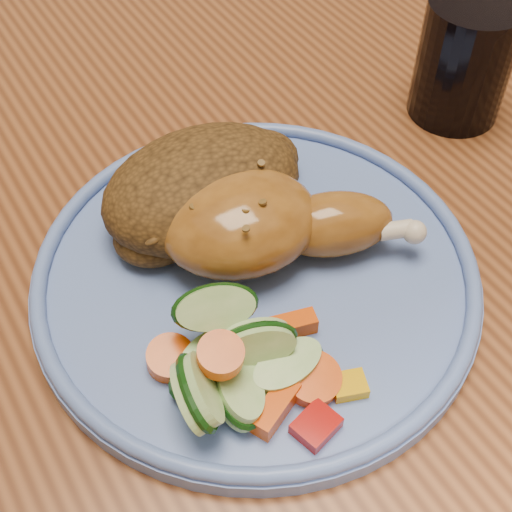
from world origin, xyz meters
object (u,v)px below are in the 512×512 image
chair_far (52,34)px  plate (256,277)px  dining_table (273,207)px  drinking_glass (464,60)px

chair_far → plate: size_ratio=3.21×
chair_far → dining_table: bearing=-90.0°
drinking_glass → dining_table: bearing=159.7°
dining_table → plate: 0.17m
dining_table → drinking_glass: 0.20m
plate → drinking_glass: (0.23, 0.07, 0.04)m
dining_table → chair_far: 0.65m
chair_far → drinking_glass: chair_far is taller
plate → chair_far: bearing=83.1°
plate → drinking_glass: size_ratio=3.00×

